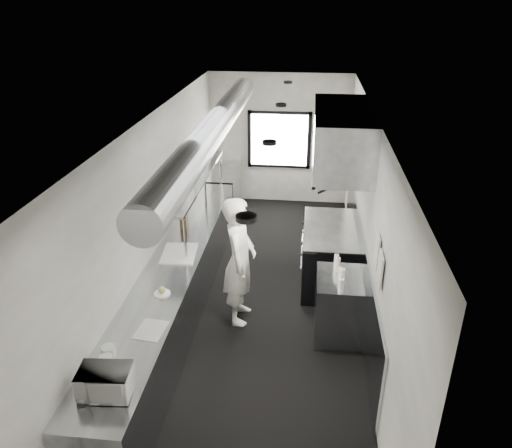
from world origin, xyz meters
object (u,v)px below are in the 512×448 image
(line_cook, at_px, (240,261))
(cutting_board, at_px, (179,253))
(knife_block, at_px, (184,220))
(plate_stack_a, at_px, (182,186))
(plate_stack_b, at_px, (186,176))
(pass_shelf, at_px, (193,180))
(small_plate, at_px, (162,294))
(bottle_station, at_px, (340,306))
(plate_stack_d, at_px, (201,153))
(squeeze_bottle_b, at_px, (342,276))
(squeeze_bottle_e, at_px, (336,261))
(prep_counter, at_px, (176,288))
(microwave, at_px, (105,382))
(far_work_table, at_px, (221,192))
(deli_tub_a, at_px, (106,361))
(squeeze_bottle_c, at_px, (340,273))
(exhaust_hood, at_px, (341,137))
(range, at_px, (329,254))
(squeeze_bottle_a, at_px, (341,285))
(deli_tub_b, at_px, (109,351))
(plate_stack_c, at_px, (195,165))

(line_cook, distance_m, cutting_board, 0.91)
(knife_block, distance_m, plate_stack_a, 0.75)
(knife_block, relative_size, plate_stack_b, 0.86)
(pass_shelf, distance_m, small_plate, 2.41)
(bottle_station, height_order, plate_stack_d, plate_stack_d)
(pass_shelf, bearing_deg, plate_stack_a, -89.43)
(squeeze_bottle_b, relative_size, squeeze_bottle_e, 1.08)
(prep_counter, height_order, cutting_board, cutting_board)
(plate_stack_b, bearing_deg, plate_stack_a, -84.71)
(bottle_station, height_order, line_cook, line_cook)
(microwave, distance_m, squeeze_bottle_e, 3.39)
(prep_counter, height_order, bottle_station, same)
(far_work_table, distance_m, knife_block, 2.67)
(line_cook, distance_m, knife_block, 1.48)
(far_work_table, distance_m, deli_tub_a, 5.84)
(line_cook, xyz_separation_m, plate_stack_d, (-0.96, 2.16, 0.84))
(knife_block, distance_m, squeeze_bottle_e, 2.56)
(pass_shelf, bearing_deg, far_work_table, 88.93)
(deli_tub_a, relative_size, squeeze_bottle_b, 0.67)
(pass_shelf, relative_size, line_cook, 1.61)
(squeeze_bottle_c, bearing_deg, microwave, -134.56)
(exhaust_hood, relative_size, squeeze_bottle_c, 13.66)
(range, distance_m, squeeze_bottle_e, 1.23)
(line_cook, bearing_deg, exhaust_hood, -48.98)
(squeeze_bottle_c, distance_m, squeeze_bottle_e, 0.30)
(range, height_order, squeeze_bottle_a, squeeze_bottle_a)
(exhaust_hood, height_order, microwave, exhaust_hood)
(deli_tub_b, xyz_separation_m, squeeze_bottle_e, (2.39, 2.06, 0.04))
(bottle_station, xyz_separation_m, plate_stack_b, (-2.37, 1.42, 1.26))
(line_cook, distance_m, squeeze_bottle_c, 1.38)
(bottle_station, height_order, squeeze_bottle_b, squeeze_bottle_b)
(line_cook, bearing_deg, far_work_table, 13.84)
(plate_stack_a, bearing_deg, plate_stack_b, 95.29)
(squeeze_bottle_e, bearing_deg, plate_stack_b, 153.81)
(prep_counter, xyz_separation_m, squeeze_bottle_b, (2.29, -0.32, 0.55))
(prep_counter, xyz_separation_m, range, (2.19, 1.20, 0.02))
(line_cook, height_order, deli_tub_a, line_cook)
(plate_stack_a, distance_m, squeeze_bottle_a, 2.75)
(plate_stack_b, distance_m, squeeze_bottle_a, 3.01)
(knife_block, bearing_deg, microwave, -92.56)
(plate_stack_d, relative_size, squeeze_bottle_a, 2.17)
(microwave, height_order, deli_tub_a, microwave)
(prep_counter, relative_size, cutting_board, 9.65)
(bottle_station, bearing_deg, squeeze_bottle_e, 104.05)
(far_work_table, height_order, plate_stack_a, plate_stack_a)
(bottle_station, relative_size, cutting_board, 1.45)
(plate_stack_a, bearing_deg, prep_counter, -87.57)
(plate_stack_c, bearing_deg, plate_stack_d, 92.41)
(range, relative_size, deli_tub_a, 11.88)
(deli_tub_b, distance_m, squeeze_bottle_b, 2.96)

